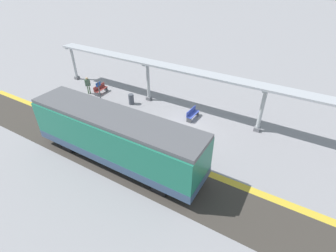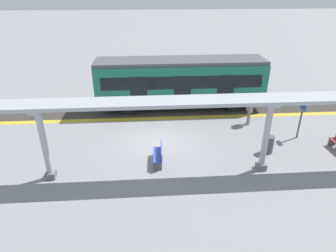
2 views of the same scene
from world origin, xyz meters
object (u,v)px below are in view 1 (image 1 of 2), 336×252
at_px(canopy_pillar_third, 148,82).
at_px(bench_near_end, 100,89).
at_px(canopy_pillar_second, 261,110).
at_px(trash_bin, 131,99).
at_px(passenger_by_the_benches, 88,83).
at_px(train_near_carriage, 116,138).
at_px(canopy_pillar_fourth, 74,63).
at_px(passenger_waiting_near_edge, 103,109).
at_px(platform_info_sign, 99,91).
at_px(bench_mid_platform, 192,114).

relative_size(canopy_pillar_third, bench_near_end, 2.34).
height_order(canopy_pillar_second, trash_bin, canopy_pillar_second).
xyz_separation_m(bench_near_end, passenger_by_the_benches, (-0.62, 0.91, 0.62)).
xyz_separation_m(canopy_pillar_third, trash_bin, (-1.47, 0.91, -1.32)).
bearing_deg(bench_near_end, train_near_carriage, -130.38).
bearing_deg(canopy_pillar_third, train_near_carriage, -158.90).
bearing_deg(canopy_pillar_fourth, train_near_carriage, -122.46).
bearing_deg(passenger_waiting_near_edge, platform_info_sign, 48.72).
bearing_deg(canopy_pillar_second, trash_bin, 97.71).
bearing_deg(canopy_pillar_second, platform_info_sign, 102.54).
distance_m(platform_info_sign, passenger_waiting_near_edge, 3.01).
height_order(canopy_pillar_third, passenger_waiting_near_edge, canopy_pillar_third).
distance_m(canopy_pillar_third, bench_mid_platform, 5.16).
distance_m(canopy_pillar_fourth, trash_bin, 8.79).
relative_size(train_near_carriage, passenger_waiting_near_edge, 6.42).
bearing_deg(passenger_by_the_benches, passenger_waiting_near_edge, -122.18).
relative_size(canopy_pillar_second, passenger_by_the_benches, 2.08).
bearing_deg(bench_mid_platform, passenger_by_the_benches, 95.17).
distance_m(canopy_pillar_fourth, passenger_by_the_benches, 4.27).
height_order(canopy_pillar_second, bench_mid_platform, canopy_pillar_second).
distance_m(train_near_carriage, canopy_pillar_third, 8.56).
bearing_deg(canopy_pillar_fourth, passenger_waiting_near_edge, -119.88).
height_order(canopy_pillar_third, passenger_by_the_benches, canopy_pillar_third).
height_order(canopy_pillar_third, bench_mid_platform, canopy_pillar_third).
distance_m(bench_mid_platform, passenger_by_the_benches, 10.68).
xyz_separation_m(canopy_pillar_second, canopy_pillar_third, (0.00, 9.93, 0.00)).
distance_m(canopy_pillar_third, platform_info_sign, 4.36).
xyz_separation_m(canopy_pillar_second, canopy_pillar_fourth, (0.00, 19.41, 0.00)).
relative_size(train_near_carriage, bench_mid_platform, 7.59).
xyz_separation_m(trash_bin, passenger_by_the_benches, (-0.43, 4.81, 0.59)).
bearing_deg(train_near_carriage, bench_near_end, 49.62).
xyz_separation_m(canopy_pillar_second, bench_near_end, (-1.28, 14.74, -1.35)).
bearing_deg(bench_mid_platform, train_near_carriage, 165.58).
relative_size(bench_near_end, platform_info_sign, 0.69).
bearing_deg(bench_mid_platform, passenger_waiting_near_edge, 124.21).
relative_size(bench_near_end, bench_mid_platform, 1.00).
bearing_deg(canopy_pillar_third, passenger_waiting_near_edge, 169.11).
distance_m(canopy_pillar_third, bench_near_end, 5.16).
bearing_deg(bench_near_end, canopy_pillar_second, -85.05).
relative_size(canopy_pillar_third, trash_bin, 3.73).
xyz_separation_m(canopy_pillar_second, trash_bin, (-1.47, 10.84, -1.32)).
distance_m(canopy_pillar_second, trash_bin, 11.02).
distance_m(bench_mid_platform, platform_info_sign, 8.38).
relative_size(canopy_pillar_third, passenger_by_the_benches, 2.08).
xyz_separation_m(canopy_pillar_fourth, bench_near_end, (-1.28, -4.67, -1.35)).
bearing_deg(bench_near_end, canopy_pillar_third, -75.13).
bearing_deg(passenger_by_the_benches, bench_mid_platform, -84.83).
bearing_deg(canopy_pillar_second, passenger_by_the_benches, 96.90).
bearing_deg(canopy_pillar_fourth, bench_mid_platform, -93.72).
height_order(canopy_pillar_fourth, bench_mid_platform, canopy_pillar_fourth).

